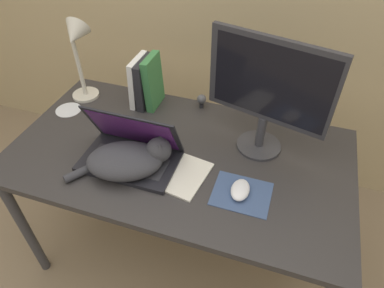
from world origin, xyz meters
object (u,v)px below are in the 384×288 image
Objects in this scene: external_monitor at (268,90)px; cd_disc at (68,110)px; desk_lamp at (77,48)px; notepad at (178,173)px; webcam at (202,100)px; computer_mouse at (240,190)px; laptop at (131,152)px; cat at (129,159)px; book_row at (146,82)px.

cd_disc is at bearing -178.06° from external_monitor.
external_monitor reaches higher than desk_lamp.
notepad is 0.45m from webcam.
external_monitor reaches higher than webcam.
computer_mouse is 0.94m from desk_lamp.
laptop is at bearing 176.20° from notepad.
computer_mouse is at bearing -57.95° from webcam.
notepad is (0.18, 0.04, -0.05)m from cat.
external_monitor reaches higher than cat.
computer_mouse is at bearing 2.18° from cat.
laptop is 0.05m from cat.
cd_disc is at bearing 150.31° from cat.
external_monitor is 1.15× the size of desk_lamp.
external_monitor is 1.92× the size of book_row.
webcam is (-0.31, 0.19, -0.23)m from external_monitor.
cd_disc is (-0.05, -0.10, -0.28)m from desk_lamp.
computer_mouse is at bearing -22.47° from desk_lamp.
notepad is at bearing -29.06° from desk_lamp.
laptop reaches higher than notepad.
desk_lamp is 0.72m from notepad.
external_monitor is 0.43m from webcam.
external_monitor is 6.93× the size of webcam.
desk_lamp is 0.30m from cd_disc.
desk_lamp is at bearing 157.53° from computer_mouse.
webcam is (0.16, 0.43, -0.00)m from laptop.
webcam is at bearing 148.27° from external_monitor.
laptop is at bearing -39.08° from desk_lamp.
cat is 1.50× the size of notepad.
cat is 5.32× the size of webcam.
laptop is 0.45m from computer_mouse.
cd_disc is at bearing 164.68° from computer_mouse.
desk_lamp is (-0.40, 0.36, 0.22)m from cat.
notepad is at bearing -19.24° from cd_disc.
external_monitor is 1.96× the size of notepad.
cd_disc is at bearing -117.78° from desk_lamp.
cat is 1.48× the size of book_row.
external_monitor is at bearing 43.18° from notepad.
external_monitor is (0.47, 0.24, 0.23)m from laptop.
computer_mouse is at bearing -4.72° from notepad.
computer_mouse is 0.92m from cd_disc.
book_row reaches higher than laptop.
cat is at bearing -168.46° from notepad.
book_row is 0.60× the size of desk_lamp.
laptop is 0.79× the size of external_monitor.
notepad is at bearing -52.98° from book_row.
external_monitor is at bearing 1.94° from cd_disc.
cat is 0.77× the size of external_monitor.
computer_mouse is 0.43× the size of notepad.
book_row is (-0.10, 0.38, 0.07)m from laptop.
computer_mouse is 0.42× the size of book_row.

